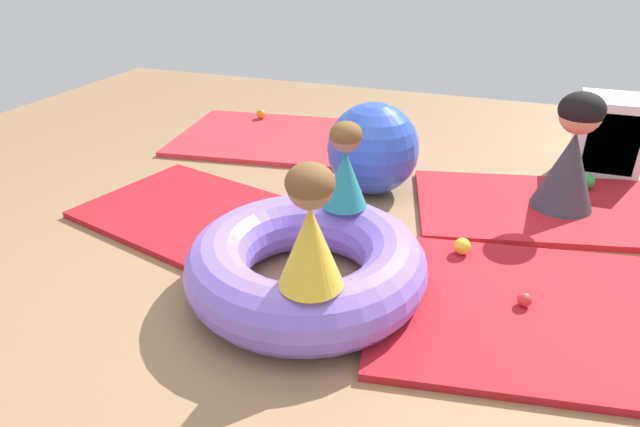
{
  "coord_description": "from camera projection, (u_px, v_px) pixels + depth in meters",
  "views": [
    {
      "loc": [
        0.77,
        -2.04,
        1.58
      ],
      "look_at": [
        -0.04,
        0.22,
        0.34
      ],
      "focal_mm": 30.25,
      "sensor_mm": 36.0,
      "label": 1
    }
  ],
  "objects": [
    {
      "name": "storage_cube",
      "position": [
        609.0,
        136.0,
        3.91
      ],
      "size": [
        0.44,
        0.44,
        0.56
      ],
      "color": "silver",
      "rests_on": "ground"
    },
    {
      "name": "play_ball_blue",
      "position": [
        239.0,
        222.0,
        3.17
      ],
      "size": [
        0.08,
        0.08,
        0.08
      ],
      "primitive_type": "sphere",
      "color": "blue",
      "rests_on": "gym_mat_far_right"
    },
    {
      "name": "play_ball_green",
      "position": [
        586.0,
        181.0,
        3.66
      ],
      "size": [
        0.11,
        0.11,
        0.11
      ],
      "primitive_type": "sphere",
      "color": "green",
      "rests_on": "gym_mat_near_left"
    },
    {
      "name": "adult_seated",
      "position": [
        572.0,
        153.0,
        3.28
      ],
      "size": [
        0.43,
        0.43,
        0.74
      ],
      "rotation": [
        0.0,
        0.0,
        1.42
      ],
      "color": "#383842",
      "rests_on": "gym_mat_near_left"
    },
    {
      "name": "gym_mat_near_left",
      "position": [
        559.0,
        209.0,
        3.45
      ],
      "size": [
        1.96,
        1.35,
        0.04
      ],
      "primitive_type": "cube",
      "rotation": [
        0.0,
        0.0,
        0.23
      ],
      "color": "red",
      "rests_on": "ground"
    },
    {
      "name": "inflatable_cushion",
      "position": [
        306.0,
        264.0,
        2.62
      ],
      "size": [
        1.17,
        1.17,
        0.31
      ],
      "primitive_type": "torus",
      "color": "#8466E0",
      "rests_on": "ground"
    },
    {
      "name": "play_ball_yellow",
      "position": [
        462.0,
        246.0,
        2.91
      ],
      "size": [
        0.09,
        0.09,
        0.09
      ],
      "primitive_type": "sphere",
      "color": "yellow",
      "rests_on": "gym_mat_front"
    },
    {
      "name": "child_in_yellow",
      "position": [
        310.0,
        229.0,
        2.09
      ],
      "size": [
        0.33,
        0.33,
        0.53
      ],
      "rotation": [
        0.0,
        0.0,
        1.83
      ],
      "color": "yellow",
      "rests_on": "inflatable_cushion"
    },
    {
      "name": "gym_mat_far_right",
      "position": [
        194.0,
        213.0,
        3.4
      ],
      "size": [
        1.52,
        1.26,
        0.04
      ],
      "primitive_type": "cube",
      "rotation": [
        0.0,
        0.0,
        -0.25
      ],
      "color": "#B21923",
      "rests_on": "ground"
    },
    {
      "name": "exercise_ball_large",
      "position": [
        373.0,
        149.0,
        3.6
      ],
      "size": [
        0.62,
        0.62,
        0.62
      ],
      "primitive_type": "sphere",
      "color": "blue",
      "rests_on": "ground"
    },
    {
      "name": "child_in_teal",
      "position": [
        345.0,
        166.0,
        2.74
      ],
      "size": [
        0.32,
        0.32,
        0.46
      ],
      "rotation": [
        0.0,
        0.0,
        5.71
      ],
      "color": "teal",
      "rests_on": "inflatable_cushion"
    },
    {
      "name": "play_ball_red",
      "position": [
        525.0,
        300.0,
        2.5
      ],
      "size": [
        0.07,
        0.07,
        0.07
      ],
      "primitive_type": "sphere",
      "color": "red",
      "rests_on": "gym_mat_front"
    },
    {
      "name": "gym_mat_front",
      "position": [
        553.0,
        313.0,
        2.5
      ],
      "size": [
        1.85,
        1.4,
        0.04
      ],
      "primitive_type": "cube",
      "rotation": [
        0.0,
        0.0,
        0.17
      ],
      "color": "#B21923",
      "rests_on": "ground"
    },
    {
      "name": "gym_mat_center_rear",
      "position": [
        267.0,
        137.0,
        4.68
      ],
      "size": [
        1.64,
        1.39,
        0.04
      ],
      "primitive_type": "cube",
      "rotation": [
        0.0,
        0.0,
        0.14
      ],
      "color": "red",
      "rests_on": "ground"
    },
    {
      "name": "play_ball_orange",
      "position": [
        261.0,
        114.0,
        5.06
      ],
      "size": [
        0.09,
        0.09,
        0.09
      ],
      "primitive_type": "sphere",
      "color": "orange",
      "rests_on": "gym_mat_center_rear"
    },
    {
      "name": "ground_plane",
      "position": [
        313.0,
        294.0,
        2.66
      ],
      "size": [
        8.0,
        8.0,
        0.0
      ],
      "primitive_type": "plane",
      "color": "#93704C"
    }
  ]
}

